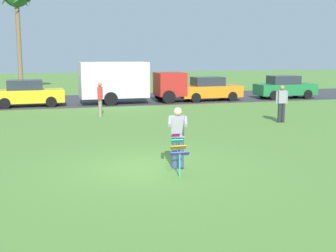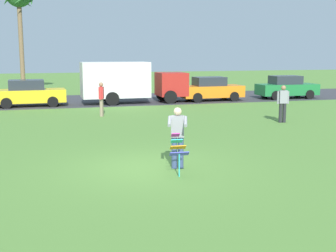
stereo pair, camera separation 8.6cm
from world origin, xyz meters
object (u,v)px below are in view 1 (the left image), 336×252
kite_held (178,149)px  parked_car_yellow (27,94)px  person_walker_near (100,98)px  parked_car_orange (209,89)px  person_kite_flyer (178,135)px  person_walker_far (282,103)px  parked_truck_red_cab (127,81)px  parked_car_green (285,87)px

kite_held → parked_car_yellow: size_ratio=0.26×
parked_car_yellow → person_walker_near: person_walker_near is taller
parked_car_orange → person_kite_flyer: bearing=-114.0°
person_kite_flyer → parked_car_orange: (7.24, 16.28, -0.18)m
person_kite_flyer → person_walker_far: same height
person_kite_flyer → kite_held: (-0.19, -0.68, -0.22)m
parked_truck_red_cab → person_walker_far: bearing=-60.5°
person_kite_flyer → parked_truck_red_cab: parked_truck_red_cab is taller
person_kite_flyer → kite_held: person_kite_flyer is taller
kite_held → person_walker_near: size_ratio=0.63×
person_kite_flyer → parked_truck_red_cab: 16.37m
kite_held → parked_car_orange: 18.52m
person_kite_flyer → parked_truck_red_cab: (1.63, 16.28, 0.46)m
parked_car_yellow → parked_car_green: 17.37m
person_kite_flyer → parked_truck_red_cab: size_ratio=0.26×
parked_truck_red_cab → person_walker_far: size_ratio=3.89×
parked_truck_red_cab → parked_car_orange: parked_truck_red_cab is taller
parked_car_green → person_walker_near: bearing=-158.7°
parked_car_green → person_walker_far: (-5.85, -9.66, 0.16)m
parked_car_green → person_walker_near: 14.70m
parked_car_green → person_walker_near: size_ratio=2.45×
kite_held → person_walker_far: bearing=45.0°
kite_held → person_walker_far: (7.29, 7.30, 0.21)m
parked_car_orange → parked_car_yellow: bearing=-180.0°
kite_held → parked_car_orange: parked_car_orange is taller
parked_car_yellow → parked_car_green: size_ratio=1.01×
parked_car_yellow → person_walker_far: size_ratio=2.46×
parked_car_orange → person_walker_far: 9.66m
parked_car_green → parked_car_orange: bearing=-180.0°
kite_held → person_walker_near: (-0.55, 11.63, 0.21)m
person_walker_near → parked_truck_red_cab: bearing=66.0°
parked_car_green → person_walker_far: 11.29m
kite_held → parked_car_yellow: (-4.23, 16.96, 0.05)m
person_kite_flyer → kite_held: bearing=-106.0°
parked_car_green → kite_held: bearing=-127.8°
kite_held → parked_car_yellow: 17.48m
parked_car_orange → parked_car_green: bearing=0.0°
parked_car_yellow → person_walker_far: 15.04m
parked_truck_red_cab → parked_car_green: bearing=0.0°
kite_held → parked_car_orange: bearing=66.3°
parked_car_green → person_walker_near: person_walker_near is taller
person_kite_flyer → parked_car_green: person_kite_flyer is taller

